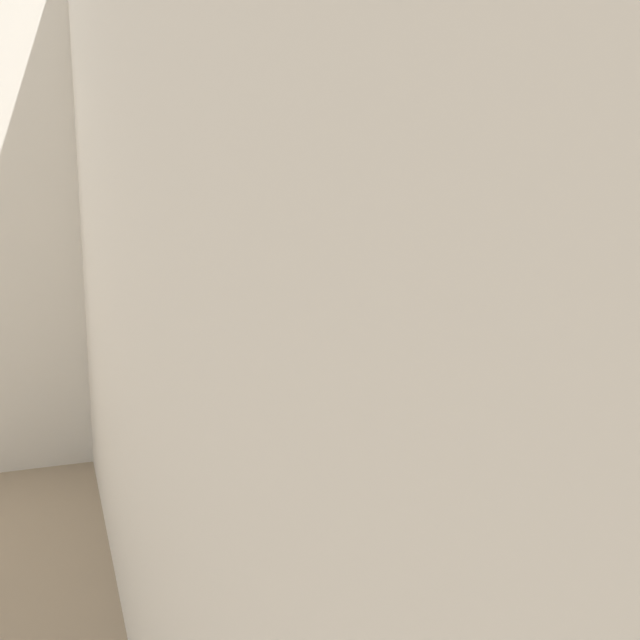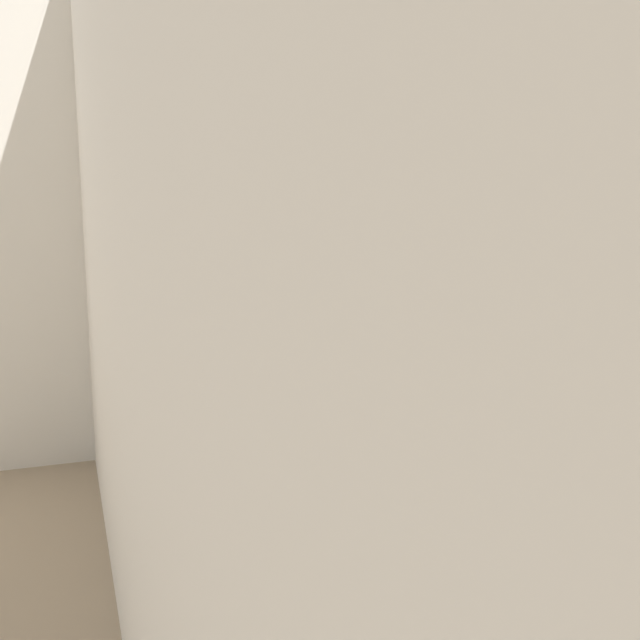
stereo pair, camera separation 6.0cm
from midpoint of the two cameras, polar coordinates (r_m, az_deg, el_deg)
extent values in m
plane|color=gray|center=(2.89, 16.47, -20.14)|extent=(14.00, 14.00, 0.00)
cube|color=silver|center=(4.31, 0.88, 8.16)|extent=(8.00, 0.05, 2.60)
cube|color=silver|center=(2.99, -17.00, 6.98)|extent=(0.05, 8.00, 2.60)
cube|color=#197F7A|center=(2.73, 22.40, -12.45)|extent=(1.36, 0.41, 0.04)
cylinder|color=black|center=(3.74, -0.23, -8.82)|extent=(0.02, 0.02, 0.46)
cylinder|color=black|center=(3.93, -3.63, -7.91)|extent=(0.02, 0.02, 0.46)
cylinder|color=black|center=(4.02, 0.52, -7.47)|extent=(0.02, 0.02, 0.46)
cylinder|color=black|center=(3.83, -1.13, -4.78)|extent=(0.12, 0.12, 0.02)
cylinder|color=black|center=(3.73, -1.15, 2.89)|extent=(0.02, 0.02, 1.03)
cone|color=#D1B251|center=(3.71, -1.18, 10.82)|extent=(0.91, 0.47, 0.94)
cube|color=slate|center=(4.10, -12.43, -8.31)|extent=(0.34, 0.11, 0.33)
torus|color=slate|center=(4.04, -12.56, -5.06)|extent=(0.20, 0.01, 0.20)
ellipsoid|color=black|center=(4.23, 6.72, -8.12)|extent=(0.43, 0.26, 0.26)
cube|color=black|center=(4.19, 6.75, -6.40)|extent=(0.24, 0.04, 0.01)
cylinder|color=#BC4C56|center=(4.07, -14.98, -7.47)|extent=(0.10, 0.10, 0.48)
camera|label=1|loc=(0.03, -90.48, -0.08)|focal=42.00mm
camera|label=2|loc=(0.03, 89.52, 0.08)|focal=42.00mm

